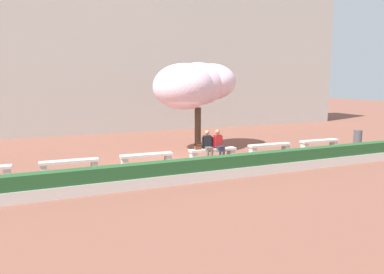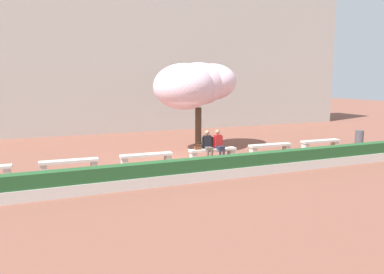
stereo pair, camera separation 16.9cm
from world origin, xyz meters
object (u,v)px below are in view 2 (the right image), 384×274
Objects in this scene: stone_bench_near_west at (69,163)px; cherry_tree_main at (196,85)px; stone_bench_center at (146,157)px; stone_bench_far_east at (320,143)px; person_seated_right at (219,143)px; person_seated_left at (208,144)px; handbag at (198,147)px; stone_bench_near_east at (213,152)px; trash_bin at (359,137)px; stone_bench_east_end at (270,147)px.

cherry_tree_main is (6.32, 2.26, 2.95)m from stone_bench_near_west.
stone_bench_near_west is at bearing 180.00° from stone_bench_center.
person_seated_right is at bearing -179.48° from stone_bench_far_east.
handbag is (-0.44, 0.08, -0.12)m from person_seated_left.
stone_bench_near_west is at bearing -160.35° from cherry_tree_main.
person_seated_left is 0.29× the size of cherry_tree_main.
stone_bench_near_west and stone_bench_near_east have the same top height.
stone_bench_center is at bearing 178.92° from person_seated_left.
cherry_tree_main is at bearing 19.65° from stone_bench_near_west.
cherry_tree_main is (0.18, 2.26, 2.95)m from stone_bench_near_east.
stone_bench_near_east is at bearing -178.89° from trash_bin.
stone_bench_near_east is 6.13m from stone_bench_far_east.
stone_bench_near_east is 1.00× the size of stone_bench_east_end.
stone_bench_near_east is 8.99m from trash_bin.
trash_bin is at bearing 1.69° from stone_bench_east_end.
stone_bench_far_east is at bearing -0.24° from handbag.
cherry_tree_main is (0.45, 2.31, 2.56)m from person_seated_left.
handbag is at bearing 179.57° from stone_bench_east_end.
stone_bench_near_east is at bearing 180.00° from stone_bench_east_end.
stone_bench_near_west is at bearing -179.34° from trash_bin.
person_seated_right reaches higher than stone_bench_far_east.
cherry_tree_main reaches higher than stone_bench_far_east.
stone_bench_far_east is at bearing 0.00° from stone_bench_east_end.
person_seated_left is 3.48m from cherry_tree_main.
stone_bench_near_east is 0.47m from person_seated_right.
stone_bench_east_end is 5.92m from trash_bin.
stone_bench_east_end is 2.82× the size of trash_bin.
stone_bench_near_east is at bearing 180.00° from stone_bench_far_east.
stone_bench_center is 1.71× the size of person_seated_right.
stone_bench_far_east is at bearing -176.50° from trash_bin.
trash_bin is (8.80, -2.08, -2.87)m from cherry_tree_main.
handbag reaches higher than stone_bench_far_east.
stone_bench_center and stone_bench_far_east have the same top height.
handbag reaches higher than stone_bench_east_end.
stone_bench_near_west and stone_bench_far_east have the same top height.
handbag reaches higher than stone_bench_center.
stone_bench_far_east is 6.41m from person_seated_left.
trash_bin is (8.72, 0.23, -0.31)m from person_seated_right.
cherry_tree_main reaches higher than trash_bin.
stone_bench_east_end is at bearing 180.00° from stone_bench_far_east.
person_seated_left reaches higher than trash_bin.
person_seated_right is at bearing -88.04° from cherry_tree_main.
cherry_tree_main is at bearing 141.95° from stone_bench_east_end.
cherry_tree_main reaches higher than stone_bench_east_end.
stone_bench_near_east is 2.82× the size of trash_bin.
trash_bin is at bearing 0.83° from stone_bench_center.
trash_bin reaches higher than stone_bench_near_east.
stone_bench_center is 6.13m from stone_bench_east_end.
person_seated_right is 3.45m from cherry_tree_main.
stone_bench_east_end is 6.50× the size of handbag.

